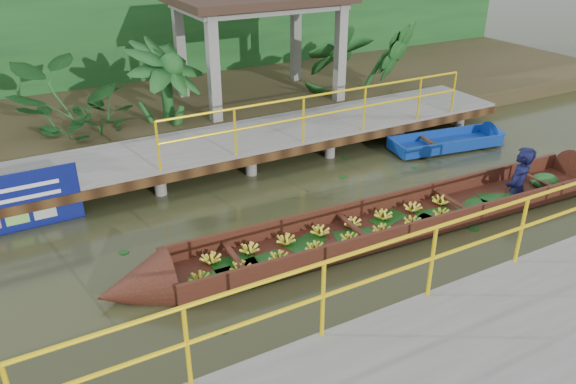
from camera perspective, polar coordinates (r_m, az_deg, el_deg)
ground at (r=9.60m, az=-2.23°, el=-5.27°), size 80.00×80.00×0.00m
land_strip at (r=16.01m, az=-14.53°, el=8.08°), size 30.00×8.00×0.45m
far_dock at (r=12.24m, az=-9.44°, el=4.17°), size 16.00×2.06×1.66m
near_dock at (r=7.31m, az=21.05°, el=-16.18°), size 18.00×2.40×1.73m
pavilion at (r=15.31m, az=-3.03°, el=18.05°), size 4.40×3.00×3.00m
foliage_backdrop at (r=17.97m, az=-17.41°, el=15.55°), size 30.00×0.80×4.00m
vendor_boat at (r=10.41m, az=13.29°, el=-1.69°), size 10.78×1.56×2.34m
moored_blue_boat at (r=14.36m, az=18.15°, el=5.10°), size 3.23×1.27×0.75m
tropical_plants at (r=13.62m, az=-13.06°, el=9.88°), size 14.38×1.38×1.73m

